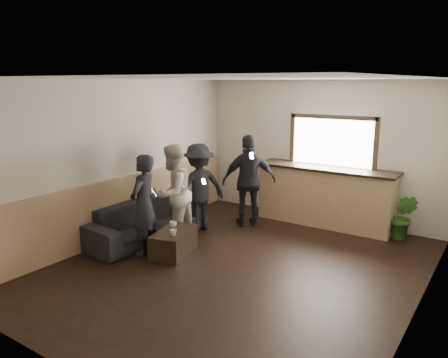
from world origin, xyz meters
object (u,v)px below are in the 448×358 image
Objects in this scene: coffee_table at (174,242)px; person_b at (173,193)px; cup_b at (173,233)px; potted_plant at (403,217)px; bar_counter at (325,192)px; person_d at (249,181)px; person_c at (199,187)px; sofa at (146,221)px; person_a at (144,205)px; cup_a at (173,224)px.

coffee_table is 0.92m from person_b.
cup_b is 0.13× the size of potted_plant.
cup_b is at bearing -113.59° from bar_counter.
person_b is 0.97× the size of person_d.
bar_counter is 1.65× the size of person_c.
cup_b is at bearing -48.55° from coffee_table.
person_c is (-0.41, 1.23, 0.62)m from coffee_table.
person_a reaches higher than sofa.
person_b is 1.60m from person_d.
coffee_table is 0.50× the size of person_d.
cup_a is 0.07× the size of person_c.
person_c is (-3.35, -1.56, 0.40)m from potted_plant.
cup_b is 0.68m from person_a.
sofa is 0.83m from person_a.
cup_a is (-0.13, 0.15, 0.24)m from coffee_table.
coffee_table is 1.06× the size of potted_plant.
potted_plant is 2.84m from person_d.
person_b is (-3.35, -2.30, 0.44)m from potted_plant.
person_a is (-1.87, -3.07, 0.18)m from bar_counter.
bar_counter is 3.60m from person_a.
person_c reaches higher than cup_b.
coffee_table is 8.28× the size of cup_b.
bar_counter is 3.01m from person_b.
coffee_table is 7.36× the size of cup_a.
person_c is at bearing 3.62° from person_d.
coffee_table is 0.31m from cup_a.
bar_counter is 1.57× the size of person_b.
person_b is at bearing -59.19° from sofa.
cup_a is at bearing 41.46° from person_c.
cup_b is 0.06× the size of person_a.
sofa reaches higher than cup_b.
sofa is at bearing -132.10° from bar_counter.
bar_counter reaches higher than person_d.
person_c is (-1.87, -1.61, 0.18)m from bar_counter.
potted_plant is 0.47× the size of person_d.
bar_counter reaches higher than person_b.
potted_plant reaches higher than coffee_table.
coffee_table is 0.78m from person_a.
potted_plant is 4.09m from person_b.
person_d is (0.68, 2.16, 0.07)m from person_a.
person_b reaches higher than sofa.
person_a is 1.46m from person_c.
person_c reaches higher than sofa.
person_b is at bearing 165.76° from person_a.
bar_counter is 3.14m from cup_a.
person_a is (-0.41, -0.23, 0.62)m from coffee_table.
bar_counter is at bearing 174.92° from person_d.
sofa is 1.28× the size of person_d.
cup_a is 0.14× the size of potted_plant.
person_d reaches higher than cup_b.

